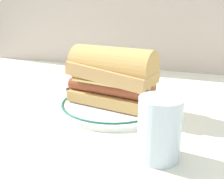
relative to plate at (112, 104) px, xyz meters
The scene contains 6 objects.
ground_plane 0.02m from the plate, 85.29° to the left, with size 1.50×1.50×0.00m, color silver.
plate is the anchor object (origin of this frame).
sausage_sandwich 0.07m from the plate, 34.82° to the left, with size 0.21×0.13×0.13m.
drinking_glass 0.23m from the plate, 51.49° to the right, with size 0.07×0.07×0.10m.
salt_shaker 0.19m from the plate, 99.54° to the left, with size 0.03×0.03×0.08m.
butter_knife 0.19m from the plate, 140.63° to the left, with size 0.04×0.14×0.01m.
Camera 1 is at (0.19, -0.56, 0.23)m, focal length 40.56 mm.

